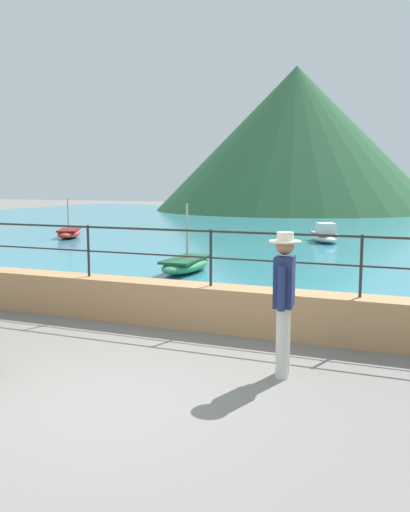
% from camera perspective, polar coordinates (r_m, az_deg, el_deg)
% --- Properties ---
extents(ground_plane, '(120.00, 120.00, 0.00)m').
position_cam_1_polar(ground_plane, '(5.97, -11.19, -15.19)').
color(ground_plane, slate).
extents(promenade_wall, '(20.00, 0.56, 0.70)m').
position_cam_1_polar(promenade_wall, '(8.58, 0.62, -5.49)').
color(promenade_wall, tan).
rests_on(promenade_wall, ground).
extents(railing, '(18.44, 0.04, 0.90)m').
position_cam_1_polar(railing, '(8.41, 0.63, 1.06)').
color(railing, '#282623').
rests_on(railing, promenade_wall).
extents(lake_water, '(64.00, 44.32, 0.06)m').
position_cam_1_polar(lake_water, '(30.65, 16.43, 3.12)').
color(lake_water, teal).
rests_on(lake_water, ground).
extents(hill_main, '(24.45, 24.45, 12.38)m').
position_cam_1_polar(hill_main, '(48.13, 9.66, 12.21)').
color(hill_main, '#285633').
rests_on(hill_main, ground).
extents(person_walking, '(0.38, 0.57, 1.75)m').
position_cam_1_polar(person_walking, '(6.43, 8.45, -4.32)').
color(person_walking, beige).
rests_on(person_walking, ground).
extents(boat_0, '(1.87, 2.45, 1.68)m').
position_cam_1_polar(boat_0, '(23.26, -14.34, 2.40)').
color(boat_0, red).
rests_on(boat_0, lake_water).
extents(boat_1, '(1.74, 2.47, 0.76)m').
position_cam_1_polar(boat_1, '(21.35, 12.64, 2.18)').
color(boat_1, white).
rests_on(boat_1, lake_water).
extents(boat_2, '(1.00, 2.34, 1.75)m').
position_cam_1_polar(boat_2, '(13.75, -2.07, -0.87)').
color(boat_2, '#338C59').
rests_on(boat_2, lake_water).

